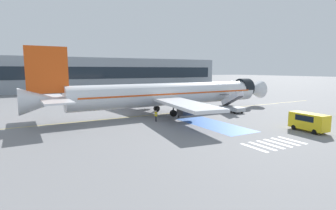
# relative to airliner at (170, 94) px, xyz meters

# --- Properties ---
(ground_plane) EXTENTS (600.00, 600.00, 0.00)m
(ground_plane) POSITION_rel_airliner_xyz_m (1.34, -0.68, -3.55)
(ground_plane) COLOR slate
(apron_leadline_yellow) EXTENTS (81.31, 1.50, 0.01)m
(apron_leadline_yellow) POSITION_rel_airliner_xyz_m (0.62, 0.01, -3.55)
(apron_leadline_yellow) COLOR gold
(apron_leadline_yellow) RESTS_ON ground_plane
(apron_stand_patch_blue) EXTENTS (5.12, 13.00, 0.01)m
(apron_stand_patch_blue) POSITION_rel_airliner_xyz_m (0.62, -11.91, -3.55)
(apron_stand_patch_blue) COLOR #2856A8
(apron_stand_patch_blue) RESTS_ON ground_plane
(apron_walkway_bar_0) EXTENTS (0.44, 3.60, 0.01)m
(apron_walkway_bar_0) POSITION_rel_airliner_xyz_m (-2.98, -22.90, -3.55)
(apron_walkway_bar_0) COLOR silver
(apron_walkway_bar_0) RESTS_ON ground_plane
(apron_walkway_bar_1) EXTENTS (0.44, 3.60, 0.01)m
(apron_walkway_bar_1) POSITION_rel_airliner_xyz_m (-1.78, -22.90, -3.55)
(apron_walkway_bar_1) COLOR silver
(apron_walkway_bar_1) RESTS_ON ground_plane
(apron_walkway_bar_2) EXTENTS (0.44, 3.60, 0.01)m
(apron_walkway_bar_2) POSITION_rel_airliner_xyz_m (-0.58, -22.90, -3.55)
(apron_walkway_bar_2) COLOR silver
(apron_walkway_bar_2) RESTS_ON ground_plane
(apron_walkway_bar_3) EXTENTS (0.44, 3.60, 0.01)m
(apron_walkway_bar_3) POSITION_rel_airliner_xyz_m (0.62, -22.90, -3.55)
(apron_walkway_bar_3) COLOR silver
(apron_walkway_bar_3) RESTS_ON ground_plane
(apron_walkway_bar_4) EXTENTS (0.44, 3.60, 0.01)m
(apron_walkway_bar_4) POSITION_rel_airliner_xyz_m (1.82, -22.90, -3.55)
(apron_walkway_bar_4) COLOR silver
(apron_walkway_bar_4) RESTS_ON ground_plane
(apron_walkway_bar_5) EXTENTS (0.44, 3.60, 0.01)m
(apron_walkway_bar_5) POSITION_rel_airliner_xyz_m (3.02, -22.90, -3.55)
(apron_walkway_bar_5) COLOR silver
(apron_walkway_bar_5) RESTS_ON ground_plane
(airliner) EXTENTS (47.82, 34.79, 11.22)m
(airliner) POSITION_rel_airliner_xyz_m (0.00, 0.00, 0.00)
(airliner) COLOR silver
(airliner) RESTS_ON ground_plane
(boarding_stairs_forward) EXTENTS (2.28, 5.26, 4.05)m
(boarding_stairs_forward) POSITION_rel_airliner_xyz_m (10.95, -4.38, -2.56)
(boarding_stairs_forward) COLOR #ADB2BA
(boarding_stairs_forward) RESTS_ON ground_plane
(fuel_tanker) EXTENTS (9.52, 3.42, 3.50)m
(fuel_tanker) POSITION_rel_airliner_xyz_m (-8.08, 23.69, -1.78)
(fuel_tanker) COLOR #38383D
(fuel_tanker) RESTS_ON ground_plane
(service_van_0) EXTENTS (2.05, 4.83, 2.36)m
(service_van_0) POSITION_rel_airliner_xyz_m (8.69, -21.10, -2.15)
(service_van_0) COLOR yellow
(service_van_0) RESTS_ON ground_plane
(ground_crew_0) EXTENTS (0.26, 0.45, 1.71)m
(ground_crew_0) POSITION_rel_airliner_xyz_m (-5.67, -5.76, -2.57)
(ground_crew_0) COLOR #2D2D33
(ground_crew_0) RESTS_ON ground_plane
(ground_crew_1) EXTENTS (0.47, 0.46, 1.84)m
(ground_crew_1) POSITION_rel_airliner_xyz_m (-1.00, -4.73, -2.48)
(ground_crew_1) COLOR black
(ground_crew_1) RESTS_ON ground_plane
(terminal_building) EXTENTS (122.65, 12.10, 12.48)m
(terminal_building) POSITION_rel_airliner_xyz_m (-7.31, 62.17, 2.69)
(terminal_building) COLOR #89939E
(terminal_building) RESTS_ON ground_plane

